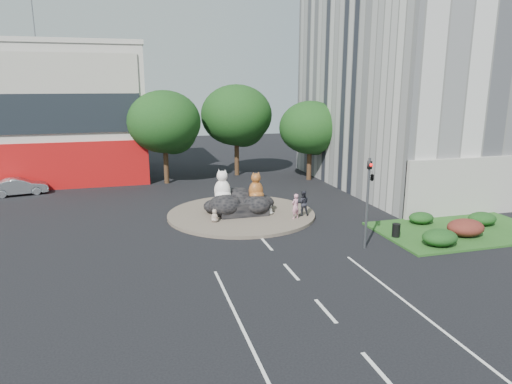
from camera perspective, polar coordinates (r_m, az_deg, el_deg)
ground at (r=22.20m, az=4.42°, el=-9.94°), size 120.00×120.00×0.00m
roundabout_island at (r=31.20m, az=-1.85°, el=-2.77°), size 10.00×10.00×0.20m
rock_plinth at (r=31.05m, az=-1.86°, el=-1.80°), size 3.20×2.60×0.90m
shophouse_block at (r=48.35m, az=-28.99°, el=8.65°), size 25.20×12.30×17.40m
grass_verge at (r=30.49m, az=24.14°, el=-4.44°), size 10.00×6.00×0.12m
tree_left at (r=41.46m, az=-11.30°, el=8.24°), size 6.46×6.46×8.27m
tree_mid at (r=44.48m, az=-2.40°, el=9.21°), size 6.84×6.84×8.76m
tree_right at (r=42.59m, az=6.83°, el=7.69°), size 5.70×5.70×7.30m
hedge_near_green at (r=27.04m, az=21.99°, el=-5.29°), size 2.00×1.60×0.90m
hedge_red at (r=29.30m, az=24.72°, el=-4.06°), size 2.20×1.76×0.99m
hedge_mid_green at (r=32.01m, az=26.43°, el=-2.99°), size 1.80×1.44×0.81m
hedge_back_green at (r=30.83m, az=19.95°, el=-3.06°), size 1.60×1.28×0.72m
traffic_light at (r=24.92m, az=14.06°, el=1.04°), size 0.44×1.24×5.00m
street_lamp at (r=33.91m, az=20.59°, el=5.37°), size 2.34×0.22×8.06m
cat_white at (r=30.68m, az=-4.24°, el=0.90°), size 1.62×1.54×2.13m
cat_tabby at (r=30.79m, az=-0.01°, el=0.78°), size 1.27×1.14×1.92m
kitten_calico at (r=29.16m, az=-5.20°, el=-2.90°), size 0.68×0.68×0.86m
kitten_white at (r=30.66m, az=1.73°, el=-2.15°), size 0.57×0.58×0.74m
pedestrian_pink at (r=29.71m, az=4.95°, el=-1.79°), size 0.71×0.61×1.66m
pedestrian_dark at (r=30.47m, az=5.88°, el=-1.39°), size 0.93×0.79×1.69m
parked_car at (r=41.46m, az=-27.45°, el=0.60°), size 4.40×2.26×1.38m
litter_bin at (r=27.70m, az=17.11°, el=-4.59°), size 0.55×0.55×0.78m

